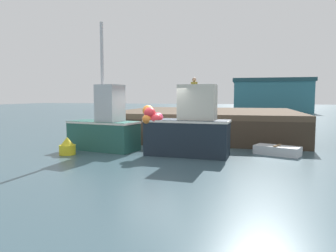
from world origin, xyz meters
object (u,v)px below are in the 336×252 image
at_px(rowboat, 277,150).
at_px(dockworker, 194,95).
at_px(fishing_boat_near_left, 105,127).
at_px(fishing_boat_near_right, 186,128).
at_px(mooring_buoy_foreground, 67,147).

bearing_deg(rowboat, dockworker, 135.72).
bearing_deg(dockworker, fishing_boat_near_left, -126.60).
relative_size(fishing_boat_near_left, fishing_boat_near_right, 1.52).
height_order(fishing_boat_near_right, dockworker, dockworker).
relative_size(fishing_boat_near_right, rowboat, 1.88).
bearing_deg(fishing_boat_near_left, mooring_buoy_foreground, -125.71).
bearing_deg(fishing_boat_near_right, rowboat, 16.03).
relative_size(fishing_boat_near_right, mooring_buoy_foreground, 5.02).
bearing_deg(rowboat, mooring_buoy_foreground, -167.02).
height_order(fishing_boat_near_right, rowboat, fishing_boat_near_right).
relative_size(rowboat, dockworker, 1.04).
distance_m(fishing_boat_near_left, dockworker, 5.31).
distance_m(rowboat, mooring_buoy_foreground, 7.96).
relative_size(fishing_boat_near_left, mooring_buoy_foreground, 7.63).
xyz_separation_m(dockworker, mooring_buoy_foreground, (-4.01, -5.44, -1.99)).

